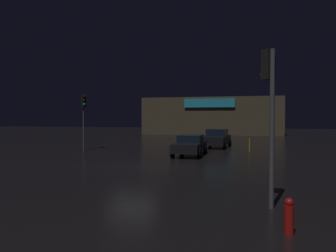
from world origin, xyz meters
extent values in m
plane|color=black|center=(0.00, 0.00, 0.00)|extent=(120.00, 120.00, 0.00)
cube|color=brown|center=(0.08, 33.24, 2.73)|extent=(20.30, 6.53, 5.47)
cube|color=#33CCF2|center=(0.08, 29.83, 4.56)|extent=(7.14, 0.24, 1.21)
cylinder|color=#595B60|center=(6.78, -6.46, 2.27)|extent=(0.14, 0.14, 4.55)
cube|color=black|center=(6.66, -6.35, 4.12)|extent=(0.41, 0.41, 0.86)
sphere|color=black|center=(6.55, -6.24, 4.38)|extent=(0.20, 0.20, 0.20)
sphere|color=black|center=(6.55, -6.24, 4.12)|extent=(0.20, 0.20, 0.20)
sphere|color=#19D13F|center=(6.55, -6.24, 3.86)|extent=(0.20, 0.20, 0.20)
cylinder|color=#595B60|center=(-6.82, 7.04, 2.21)|extent=(0.10, 0.10, 4.41)
cube|color=black|center=(-6.71, 6.93, 3.90)|extent=(0.41, 0.41, 1.02)
sphere|color=black|center=(-6.60, 6.81, 4.21)|extent=(0.20, 0.20, 0.20)
sphere|color=black|center=(-6.60, 6.81, 3.90)|extent=(0.20, 0.20, 0.20)
sphere|color=#19D13F|center=(-6.60, 6.81, 3.59)|extent=(0.20, 0.20, 0.20)
cube|color=black|center=(3.18, 11.94, 0.65)|extent=(2.08, 4.59, 0.69)
cube|color=black|center=(3.18, 12.05, 1.28)|extent=(1.74, 2.08, 0.58)
cylinder|color=black|center=(3.99, 10.41, 0.31)|extent=(0.26, 0.62, 0.61)
cylinder|color=black|center=(2.19, 10.52, 0.31)|extent=(0.26, 0.62, 0.61)
cylinder|color=black|center=(4.17, 13.36, 0.31)|extent=(0.26, 0.62, 0.61)
cylinder|color=black|center=(2.37, 13.48, 0.31)|extent=(0.26, 0.62, 0.61)
cube|color=black|center=(2.07, 5.45, 0.60)|extent=(1.76, 4.33, 0.58)
cube|color=black|center=(2.07, 5.73, 1.14)|extent=(1.57, 1.93, 0.51)
cylinder|color=black|center=(2.94, 4.03, 0.31)|extent=(0.23, 0.63, 0.62)
cylinder|color=black|center=(1.22, 4.01, 0.31)|extent=(0.23, 0.63, 0.62)
cylinder|color=black|center=(2.92, 6.88, 0.31)|extent=(0.23, 0.63, 0.62)
cylinder|color=black|center=(1.20, 6.86, 0.31)|extent=(0.23, 0.63, 0.62)
cylinder|color=red|center=(7.05, -8.54, 0.33)|extent=(0.22, 0.22, 0.66)
sphere|color=red|center=(7.05, -8.54, 0.73)|extent=(0.20, 0.20, 0.20)
cylinder|color=gold|center=(5.94, 8.99, 0.51)|extent=(0.09, 0.09, 1.02)
camera|label=1|loc=(6.29, -16.17, 2.63)|focal=34.86mm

